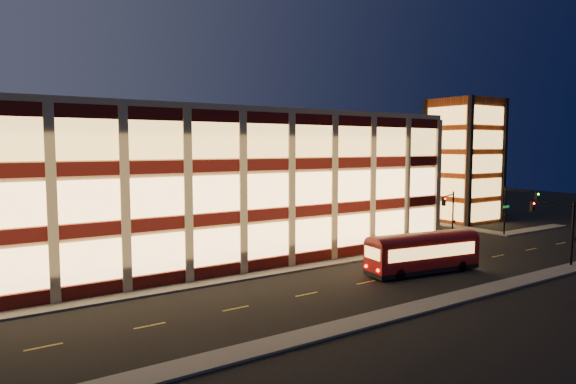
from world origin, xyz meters
TOP-DOWN VIEW (x-y plane):
  - ground at (0.00, 0.00)m, footprint 200.00×200.00m
  - sidewalk_office_south at (-3.00, 1.00)m, footprint 54.00×2.00m
  - sidewalk_office_east at (23.00, 17.00)m, footprint 2.00×30.00m
  - sidewalk_tower_south at (40.00, 1.00)m, footprint 14.00×2.00m
  - sidewalk_tower_west at (34.00, 17.00)m, footprint 2.00×30.00m
  - sidewalk_near at (0.00, -13.00)m, footprint 100.00×2.00m
  - office_building at (-2.91, 16.91)m, footprint 50.45×30.45m
  - stair_tower at (39.95, 11.95)m, footprint 8.60×8.60m
  - traffic_signal_far at (22.21, 0.24)m, footprint 3.79×1.87m
  - traffic_signal_right at (33.50, -0.62)m, footprint 1.20×4.37m
  - traffic_signal_near at (23.50, -11.03)m, footprint 0.32×4.45m
  - trolley_bus at (10.30, -6.39)m, footprint 10.85×4.22m

SIDE VIEW (x-z plane):
  - ground at x=0.00m, z-range 0.00..0.00m
  - sidewalk_office_south at x=-3.00m, z-range 0.00..0.15m
  - sidewalk_office_east at x=23.00m, z-range 0.00..0.15m
  - sidewalk_tower_south at x=40.00m, z-range 0.00..0.15m
  - sidewalk_tower_west at x=34.00m, z-range 0.00..0.15m
  - sidewalk_near at x=0.00m, z-range 0.00..0.15m
  - trolley_bus at x=10.30m, z-range 0.19..3.78m
  - traffic_signal_right at x=33.50m, z-range 1.10..7.10m
  - traffic_signal_far at x=22.21m, z-range 1.11..7.11m
  - traffic_signal_near at x=23.50m, z-range 1.13..7.13m
  - office_building at x=-2.91m, z-range 0.00..14.50m
  - stair_tower at x=39.95m, z-range -0.01..17.99m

